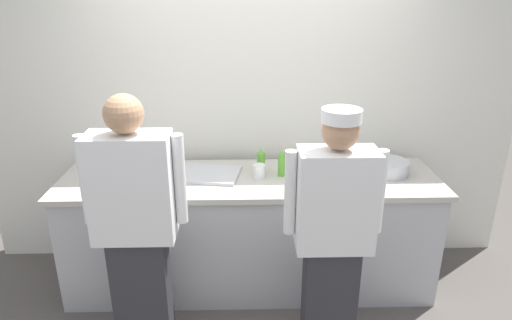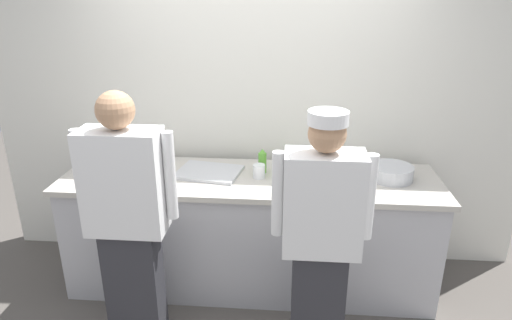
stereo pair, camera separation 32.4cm
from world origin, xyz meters
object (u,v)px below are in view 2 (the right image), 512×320
plate_stack_front (133,163)px  squeeze_bottle_secondary (282,165)px  mixing_bowl_steel (391,172)px  chef_near_left (128,219)px  ramekin_orange_sauce (350,181)px  ramekin_red_sauce (159,164)px  squeeze_bottle_primary (262,161)px  deli_cup (259,171)px  ramekin_yellow_sauce (157,176)px  sheet_tray (209,172)px  chef_center (321,237)px  ramekin_green_sauce (343,168)px

plate_stack_front → squeeze_bottle_secondary: (1.17, -0.11, 0.06)m
mixing_bowl_steel → plate_stack_front: bearing=177.4°
chef_near_left → ramekin_orange_sauce: chef_near_left is taller
plate_stack_front → ramekin_red_sauce: (0.21, -0.00, -0.01)m
plate_stack_front → squeeze_bottle_primary: (1.02, -0.04, 0.06)m
plate_stack_front → mixing_bowl_steel: 1.96m
squeeze_bottle_primary → ramekin_red_sauce: size_ratio=1.71×
chef_near_left → mixing_bowl_steel: size_ratio=5.35×
mixing_bowl_steel → ramekin_red_sauce: 1.75m
chef_near_left → mixing_bowl_steel: (1.71, 0.72, 0.07)m
chef_near_left → plate_stack_front: chef_near_left is taller
squeeze_bottle_primary → deli_cup: bearing=-99.5°
chef_near_left → ramekin_yellow_sauce: size_ratio=15.45×
sheet_tray → ramekin_yellow_sauce: size_ratio=4.20×
plate_stack_front → deli_cup: (1.00, -0.15, 0.02)m
squeeze_bottle_secondary → chef_near_left: bearing=-143.1°
chef_near_left → squeeze_bottle_primary: (0.77, 0.76, 0.11)m
plate_stack_front → ramekin_red_sauce: bearing=-1.2°
chef_center → deli_cup: size_ratio=15.87×
squeeze_bottle_secondary → sheet_tray: bearing=178.9°
chef_near_left → ramekin_yellow_sauce: (0.01, 0.58, 0.04)m
plate_stack_front → ramekin_yellow_sauce: (0.26, -0.22, -0.01)m
sheet_tray → squeeze_bottle_primary: bearing=8.3°
chef_center → mixing_bowl_steel: chef_center is taller
ramekin_red_sauce → ramekin_green_sauce: bearing=1.7°
ramekin_orange_sauce → ramekin_red_sauce: bearing=171.6°
chef_near_left → sheet_tray: size_ratio=3.68×
chef_center → ramekin_orange_sauce: 0.69m
chef_center → plate_stack_front: size_ratio=7.30×
squeeze_bottle_primary → ramekin_red_sauce: bearing=177.3°
deli_cup → ramekin_green_sauce: bearing=16.3°
plate_stack_front → ramekin_yellow_sauce: bearing=-41.0°
ramekin_red_sauce → mixing_bowl_steel: bearing=-2.8°
sheet_tray → ramekin_red_sauce: 0.42m
plate_stack_front → ramekin_yellow_sauce: size_ratio=2.02×
chef_center → ramekin_green_sauce: (0.21, 0.90, 0.08)m
plate_stack_front → ramekin_green_sauce: (1.63, 0.04, -0.00)m
mixing_bowl_steel → squeeze_bottle_secondary: squeeze_bottle_secondary is taller
squeeze_bottle_secondary → mixing_bowl_steel: bearing=1.5°
mixing_bowl_steel → deli_cup: same height
ramekin_yellow_sauce → ramekin_orange_sauce: bearing=0.2°
plate_stack_front → ramekin_green_sauce: 1.63m
ramekin_green_sauce → squeeze_bottle_primary: bearing=-172.6°
chef_center → squeeze_bottle_secondary: 0.81m
chef_near_left → ramekin_orange_sauce: (1.41, 0.59, 0.05)m
ramekin_orange_sauce → deli_cup: bearing=173.7°
mixing_bowl_steel → ramekin_red_sauce: size_ratio=2.87×
squeeze_bottle_primary → deli_cup: (-0.02, -0.10, -0.04)m
sheet_tray → ramekin_green_sauce: size_ratio=5.41×
ramekin_orange_sauce → chef_center: bearing=-110.1°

